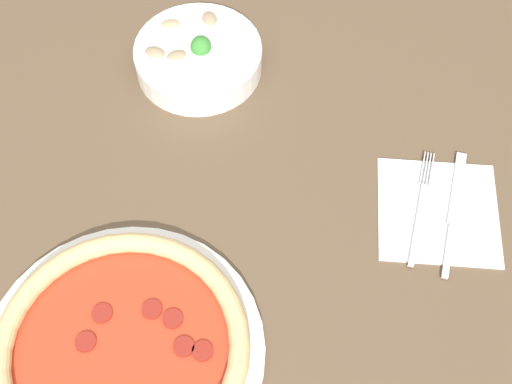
{
  "coord_description": "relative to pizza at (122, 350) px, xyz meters",
  "views": [
    {
      "loc": [
        0.12,
        -0.5,
        1.59
      ],
      "look_at": [
        0.03,
        0.01,
        0.77
      ],
      "focal_mm": 50.0,
      "sensor_mm": 36.0,
      "label": 1
    }
  ],
  "objects": [
    {
      "name": "dining_table",
      "position": [
        0.09,
        0.23,
        -0.11
      ],
      "size": [
        1.32,
        1.01,
        0.75
      ],
      "color": "brown",
      "rests_on": "ground_plane"
    },
    {
      "name": "bowl",
      "position": [
        -0.01,
        0.47,
        0.01
      ],
      "size": [
        0.2,
        0.2,
        0.07
      ],
      "color": "white",
      "rests_on": "dining_table"
    },
    {
      "name": "fork",
      "position": [
        0.35,
        0.27,
        -0.01
      ],
      "size": [
        0.03,
        0.19,
        0.0
      ],
      "rotation": [
        0.0,
        0.0,
        1.49
      ],
      "color": "silver",
      "rests_on": "napkin"
    },
    {
      "name": "ground_plane",
      "position": [
        0.09,
        0.23,
        -0.76
      ],
      "size": [
        8.0,
        8.0,
        0.0
      ],
      "primitive_type": "plane",
      "color": "gray"
    },
    {
      "name": "pizza",
      "position": [
        0.0,
        0.0,
        0.0
      ],
      "size": [
        0.35,
        0.35,
        0.04
      ],
      "color": "white",
      "rests_on": "dining_table"
    },
    {
      "name": "napkin",
      "position": [
        0.37,
        0.27,
        -0.02
      ],
      "size": [
        0.18,
        0.18,
        0.0
      ],
      "color": "white",
      "rests_on": "dining_table"
    },
    {
      "name": "knife",
      "position": [
        0.39,
        0.26,
        -0.01
      ],
      "size": [
        0.03,
        0.21,
        0.01
      ],
      "rotation": [
        0.0,
        0.0,
        1.49
      ],
      "color": "silver",
      "rests_on": "napkin"
    }
  ]
}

